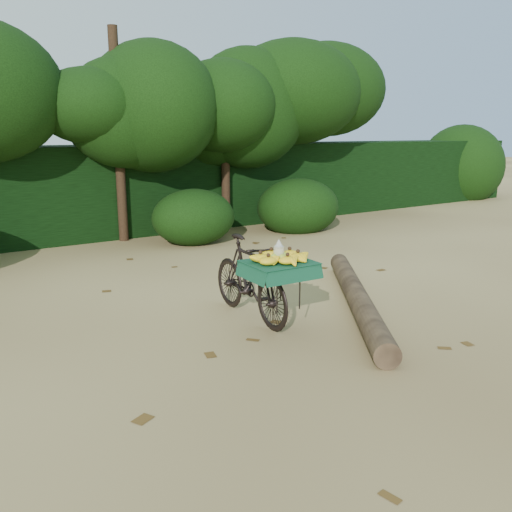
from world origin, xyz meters
TOP-DOWN VIEW (x-y plane):
  - ground at (0.00, 0.00)m, footprint 80.00×80.00m
  - vendor_bicycle at (0.06, 0.16)m, footprint 0.70×1.68m
  - fallen_log at (1.35, -0.21)m, footprint 2.29×3.06m
  - hedge_backdrop at (0.00, 6.30)m, footprint 26.00×1.80m
  - tree_row at (-0.65, 5.50)m, footprint 14.50×2.00m
  - bush_clumps at (0.50, 4.30)m, footprint 8.80×1.70m
  - leaf_litter at (0.00, 0.65)m, footprint 7.00×7.30m

SIDE VIEW (x-z plane):
  - ground at x=0.00m, z-range 0.00..0.00m
  - leaf_litter at x=0.00m, z-range 0.00..0.01m
  - fallen_log at x=1.35m, z-range 0.00..0.26m
  - bush_clumps at x=0.50m, z-range 0.00..0.90m
  - vendor_bicycle at x=0.06m, z-range 0.01..0.95m
  - hedge_backdrop at x=0.00m, z-range 0.00..1.80m
  - tree_row at x=-0.65m, z-range 0.00..4.00m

